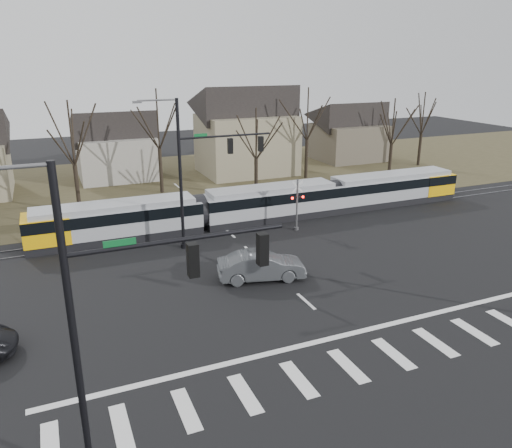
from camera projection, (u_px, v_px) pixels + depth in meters
name	position (u px, v px, depth m)	size (l,w,h in m)	color
ground	(325.00, 318.00, 25.46)	(140.00, 140.00, 0.00)	black
grass_verge	(172.00, 181.00, 53.38)	(140.00, 28.00, 0.01)	#38331E
crosswalk	(371.00, 360.00, 21.97)	(27.00, 2.60, 0.01)	silver
stop_line	(344.00, 335.00, 23.89)	(28.00, 0.35, 0.01)	silver
lane_dashes	(221.00, 226.00, 39.42)	(0.18, 30.00, 0.01)	silver
rail_pair	(222.00, 226.00, 39.24)	(90.00, 1.52, 0.06)	#59595E
tram	(270.00, 202.00, 40.49)	(36.70, 2.73, 2.78)	gray
sedan	(261.00, 266.00, 29.68)	(5.45, 2.93, 1.71)	#44474B
signal_pole_near_left	(129.00, 308.00, 14.55)	(9.28, 0.44, 10.20)	black
signal_pole_far	(203.00, 166.00, 33.66)	(9.28, 0.44, 10.20)	black
rail_crossing_signal	(297.00, 206.00, 37.88)	(1.08, 0.36, 4.00)	#59595B
tree_row	(205.00, 142.00, 47.30)	(59.20, 7.20, 10.00)	black
house_b	(116.00, 142.00, 53.75)	(8.64, 7.56, 7.65)	gray
house_c	(246.00, 127.00, 55.92)	(10.80, 8.64, 10.10)	#7F765C
house_d	(349.00, 129.00, 63.63)	(8.64, 7.56, 7.65)	brown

